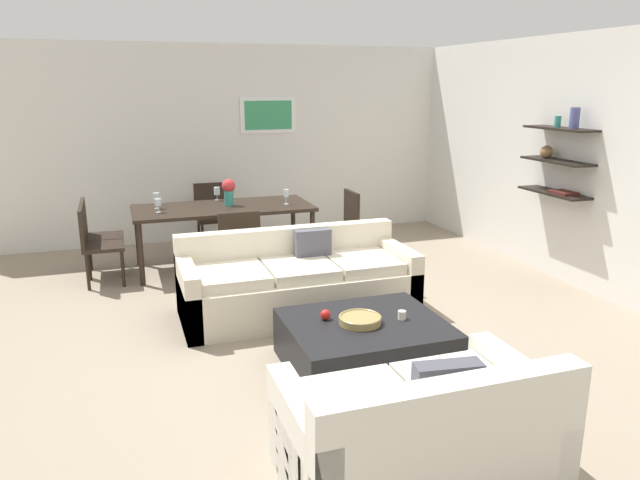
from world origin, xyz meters
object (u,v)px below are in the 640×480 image
Objects in this scene: dining_chair_head at (212,212)px; wine_glass_left_far at (156,198)px; dining_table at (223,212)px; wine_glass_left_near at (158,203)px; candle_jar at (402,315)px; wine_glass_right_near at (286,194)px; decorative_bowl at (360,319)px; dining_chair_right_near at (343,221)px; coffee_table at (365,344)px; apple_on_coffee_table at (325,315)px; centerpiece_vase at (229,190)px; wine_glass_head at (217,191)px; dining_chair_left_far at (96,232)px; loveseat_white at (419,434)px; dining_chair_left_near at (95,241)px; sofa_beige at (297,284)px; dining_chair_foot at (238,244)px.

wine_glass_left_far is (-0.75, -0.76, 0.38)m from dining_chair_head.
wine_glass_left_near is (-0.75, -0.12, 0.18)m from dining_table.
candle_jar is 0.38× the size of wine_glass_right_near.
dining_chair_head is (-0.52, 3.91, 0.09)m from decorative_bowl.
dining_chair_head is 1.30m from wine_glass_right_near.
dining_chair_right_near is 4.83× the size of wine_glass_right_near.
dining_chair_right_near reaches higher than coffee_table.
apple_on_coffee_table is at bearing 144.79° from decorative_bowl.
dining_table is at bearing -157.70° from centerpiece_vase.
centerpiece_vase reaches higher than decorative_bowl.
decorative_bowl is at bearing -82.37° from dining_chair_head.
wine_glass_head reaches higher than candle_jar.
dining_chair_head is at bearing 24.57° from dining_chair_left_far.
dining_chair_left_far is 4.83× the size of wine_glass_right_near.
dining_chair_left_near is at bearing 112.96° from loveseat_white.
dining_table is at bearing 99.80° from decorative_bowl.
dining_chair_left_far is at bearing 111.04° from loveseat_white.
wine_glass_left_far is (-2.21, 0.33, 0.38)m from dining_chair_right_near.
wine_glass_left_far reaches higher than wine_glass_head.
dining_chair_head is at bearing 95.61° from centerpiece_vase.
wine_glass_right_near is (0.46, 2.75, 0.46)m from apple_on_coffee_table.
dining_chair_left_near is 1.62m from centerpiece_vase.
wine_glass_left_near is (-0.75, -0.99, 0.36)m from dining_chair_head.
wine_glass_left_near is (-1.16, 1.62, 0.57)m from sofa_beige.
decorative_bowl is 0.38× the size of dining_chair_foot.
wine_glass_right_near is (0.75, -0.53, 0.02)m from wine_glass_head.
centerpiece_vase reaches higher than coffee_table.
centerpiece_vase is (0.08, -0.38, 0.07)m from wine_glass_head.
apple_on_coffee_table is at bearing -60.37° from dining_chair_left_far.
centerpiece_vase is (0.08, 0.03, 0.25)m from dining_table.
dining_chair_foot is (-0.87, 2.18, 0.09)m from candle_jar.
wine_glass_left_far is (0.00, 0.23, 0.02)m from wine_glass_left_near.
dining_chair_head is at bearing 127.14° from wine_glass_right_near.
dining_chair_foot is 1.76m from dining_chair_head.
dining_chair_left_near is at bearing 123.41° from apple_on_coffee_table.
centerpiece_vase is (-1.37, 0.25, 0.43)m from dining_chair_right_near.
loveseat_white reaches higher than coffee_table.
wine_glass_right_near is (0.18, 2.90, 0.69)m from coffee_table.
apple_on_coffee_table is 0.09× the size of dining_chair_right_near.
wine_glass_left_near is at bearing 180.00° from wine_glass_right_near.
dining_chair_right_near reaches higher than apple_on_coffee_table.
apple_on_coffee_table is at bearing -56.59° from dining_chair_left_near.
apple_on_coffee_table reaches higher than candle_jar.
decorative_bowl is 3.44m from dining_chair_left_near.
dining_chair_left_far is (-1.98, 3.24, 0.09)m from decorative_bowl.
candle_jar is at bearing -68.30° from dining_chair_foot.
wine_glass_left_near is (-1.07, 4.28, 0.57)m from loveseat_white.
candle_jar reaches higher than decorative_bowl.
loveseat_white is 4.94m from dining_chair_left_far.
wine_glass_right_near is (0.23, 2.91, 0.46)m from decorative_bowl.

